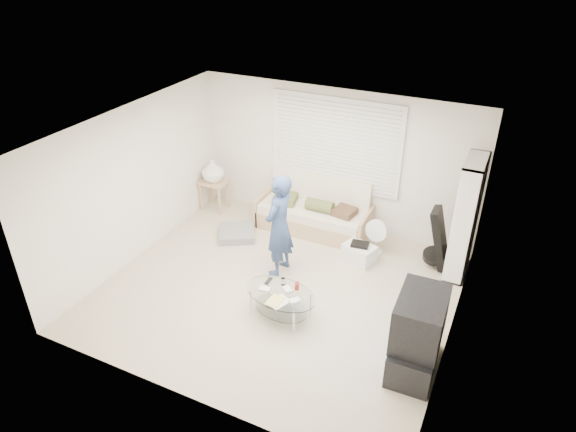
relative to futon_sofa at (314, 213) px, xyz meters
The scene contains 13 objects.
ground 1.91m from the futon_sofa, 83.76° to the right, with size 5.00×5.00×0.00m, color #B7AB8E.
room_shell 1.92m from the futon_sofa, 81.64° to the right, with size 5.02×4.52×2.51m.
window_blinds 1.29m from the futon_sofa, 58.08° to the left, with size 2.32×0.08×1.62m.
futon_sofa is the anchor object (origin of this frame).
grey_floor_pillow 1.41m from the futon_sofa, 143.64° to the right, with size 0.61×0.61×0.14m, color slate.
side_table 2.07m from the futon_sofa, behind, with size 0.52×0.42×1.03m.
bookshelf 2.61m from the futon_sofa, ahead, with size 0.30×0.80×1.91m.
guitar_case 2.23m from the futon_sofa, ahead, with size 0.40×0.38×1.01m.
floor_fan 1.24m from the futon_sofa, 11.87° to the right, with size 0.38×0.25×0.63m.
storage_bin 1.24m from the futon_sofa, 30.33° to the right, with size 0.58×0.48×0.35m.
tv_unit 3.48m from the futon_sofa, 46.27° to the right, with size 0.58×1.00×1.07m.
coffee_table 2.41m from the futon_sofa, 78.05° to the right, with size 1.15×0.83×0.51m.
standing_person 1.51m from the futon_sofa, 89.62° to the right, with size 0.61×0.40×1.66m, color navy.
Camera 1 is at (2.79, -5.48, 4.80)m, focal length 32.00 mm.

